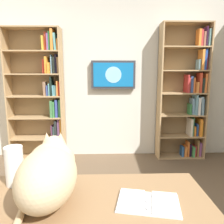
{
  "coord_description": "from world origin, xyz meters",
  "views": [
    {
      "loc": [
        0.07,
        1.51,
        1.43
      ],
      "look_at": [
        -0.01,
        -1.08,
        0.96
      ],
      "focal_mm": 35.08,
      "sensor_mm": 36.0,
      "label": 1
    }
  ],
  "objects": [
    {
      "name": "bookshelf_left",
      "position": [
        -1.29,
        -2.06,
        1.05
      ],
      "size": [
        0.78,
        0.28,
        2.19
      ],
      "color": "tan",
      "rests_on": "ground"
    },
    {
      "name": "open_binder",
      "position": [
        -0.16,
        0.44,
        0.74
      ],
      "size": [
        0.37,
        0.28,
        0.02
      ],
      "color": "white",
      "rests_on": "desk"
    },
    {
      "name": "wall_mounted_tv",
      "position": [
        -0.06,
        -2.15,
        1.39
      ],
      "size": [
        0.72,
        0.07,
        0.46
      ],
      "color": "#333338"
    },
    {
      "name": "bookshelf_right",
      "position": [
        1.08,
        -2.06,
        1.06
      ],
      "size": [
        0.87,
        0.28,
        2.11
      ],
      "color": "tan",
      "rests_on": "ground"
    },
    {
      "name": "paper_towel_roll",
      "position": [
        0.64,
        0.21,
        0.86
      ],
      "size": [
        0.11,
        0.11,
        0.25
      ],
      "primitive_type": "cylinder",
      "color": "white",
      "rests_on": "desk"
    },
    {
      "name": "cat",
      "position": [
        0.38,
        0.38,
        0.9
      ],
      "size": [
        0.31,
        0.63,
        0.35
      ],
      "color": "#D1B284",
      "rests_on": "desk"
    },
    {
      "name": "desk",
      "position": [
        0.14,
        0.42,
        0.61
      ],
      "size": [
        1.32,
        0.62,
        0.73
      ],
      "color": "olive",
      "rests_on": "ground"
    },
    {
      "name": "wall_back",
      "position": [
        0.0,
        -2.23,
        1.35
      ],
      "size": [
        4.52,
        0.06,
        2.7
      ],
      "primitive_type": "cube",
      "color": "beige",
      "rests_on": "ground"
    }
  ]
}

